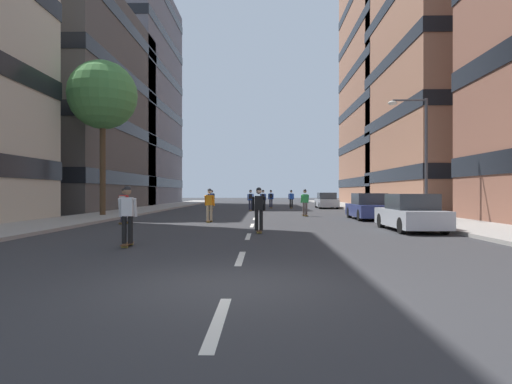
% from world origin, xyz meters
% --- Properties ---
extents(ground_plane, '(157.45, 157.45, 0.00)m').
position_xyz_m(ground_plane, '(0.00, 26.24, 0.00)').
color(ground_plane, '#333335').
extents(sidewalk_left, '(3.74, 72.17, 0.14)m').
position_xyz_m(sidewalk_left, '(-9.68, 29.52, 0.07)').
color(sidewalk_left, '#9E9991').
rests_on(sidewalk_left, ground_plane).
extents(sidewalk_right, '(3.74, 72.17, 0.14)m').
position_xyz_m(sidewalk_right, '(9.68, 29.52, 0.07)').
color(sidewalk_right, '#9E9991').
rests_on(sidewalk_right, ground_plane).
extents(lane_markings, '(0.16, 62.20, 0.01)m').
position_xyz_m(lane_markings, '(0.00, 28.00, 0.00)').
color(lane_markings, silver).
rests_on(lane_markings, ground_plane).
extents(building_left_mid, '(15.40, 18.98, 18.27)m').
position_xyz_m(building_left_mid, '(-19.19, 30.77, 9.22)').
color(building_left_mid, '#4C4744').
rests_on(building_left_mid, ground_plane).
extents(building_left_far, '(15.40, 18.46, 27.13)m').
position_xyz_m(building_left_far, '(-19.19, 46.25, 13.66)').
color(building_left_far, slate).
rests_on(building_left_far, ground_plane).
extents(building_right_mid, '(15.40, 17.06, 35.48)m').
position_xyz_m(building_right_mid, '(19.19, 30.77, 17.83)').
color(building_right_mid, '#9E6B51').
rests_on(building_right_mid, ground_plane).
extents(building_right_far, '(15.40, 18.41, 32.15)m').
position_xyz_m(building_right_far, '(19.19, 46.25, 16.16)').
color(building_right_far, '#9E6B51').
rests_on(building_right_far, ground_plane).
extents(parked_car_near, '(1.82, 4.40, 1.52)m').
position_xyz_m(parked_car_near, '(6.61, 17.52, 0.70)').
color(parked_car_near, navy).
rests_on(parked_car_near, ground_plane).
extents(parked_car_mid, '(1.82, 4.40, 1.52)m').
position_xyz_m(parked_car_mid, '(6.61, 34.08, 0.70)').
color(parked_car_mid, '#B2B7BF').
rests_on(parked_car_mid, ground_plane).
extents(parked_car_far, '(1.82, 4.40, 1.52)m').
position_xyz_m(parked_car_far, '(6.61, 10.40, 0.70)').
color(parked_car_far, '#B2B7BF').
rests_on(parked_car_far, ground_plane).
extents(street_tree_near, '(4.31, 4.31, 9.77)m').
position_xyz_m(street_tree_near, '(-9.68, 19.56, 7.71)').
color(street_tree_near, '#4C3823').
rests_on(street_tree_near, sidewalk_left).
extents(streetlamp_right, '(2.13, 0.30, 6.50)m').
position_xyz_m(streetlamp_right, '(8.93, 15.83, 4.14)').
color(streetlamp_right, '#3F3F44').
rests_on(streetlamp_right, sidewalk_right).
extents(skater_0, '(0.54, 0.90, 1.78)m').
position_xyz_m(skater_0, '(-0.57, 28.47, 1.02)').
color(skater_0, brown).
rests_on(skater_0, ground_plane).
extents(skater_1, '(0.54, 0.91, 1.78)m').
position_xyz_m(skater_1, '(3.17, 33.66, 0.98)').
color(skater_1, brown).
rests_on(skater_1, ground_plane).
extents(skater_2, '(0.56, 0.92, 1.78)m').
position_xyz_m(skater_2, '(-3.88, 28.13, 0.98)').
color(skater_2, brown).
rests_on(skater_2, ground_plane).
extents(skater_3, '(0.55, 0.91, 1.78)m').
position_xyz_m(skater_3, '(1.23, 34.18, 1.02)').
color(skater_3, brown).
rests_on(skater_3, ground_plane).
extents(skater_4, '(0.55, 0.92, 1.78)m').
position_xyz_m(skater_4, '(-6.42, 13.80, 1.02)').
color(skater_4, brown).
rests_on(skater_4, ground_plane).
extents(skater_5, '(0.56, 0.92, 1.78)m').
position_xyz_m(skater_5, '(3.25, 20.70, 0.98)').
color(skater_5, brown).
rests_on(skater_5, ground_plane).
extents(skater_6, '(0.55, 0.91, 1.78)m').
position_xyz_m(skater_6, '(-3.43, 5.11, 0.98)').
color(skater_6, brown).
rests_on(skater_6, ground_plane).
extents(skater_7, '(0.54, 0.91, 1.78)m').
position_xyz_m(skater_7, '(0.36, 9.38, 0.98)').
color(skater_7, brown).
rests_on(skater_7, ground_plane).
extents(skater_8, '(0.54, 0.91, 1.78)m').
position_xyz_m(skater_8, '(0.48, 29.89, 1.02)').
color(skater_8, brown).
rests_on(skater_8, ground_plane).
extents(skater_9, '(0.55, 0.91, 1.78)m').
position_xyz_m(skater_9, '(-2.31, 15.08, 0.98)').
color(skater_9, brown).
rests_on(skater_9, ground_plane).
extents(skater_10, '(0.53, 0.90, 1.78)m').
position_xyz_m(skater_10, '(-4.72, 35.79, 1.02)').
color(skater_10, brown).
rests_on(skater_10, ground_plane).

